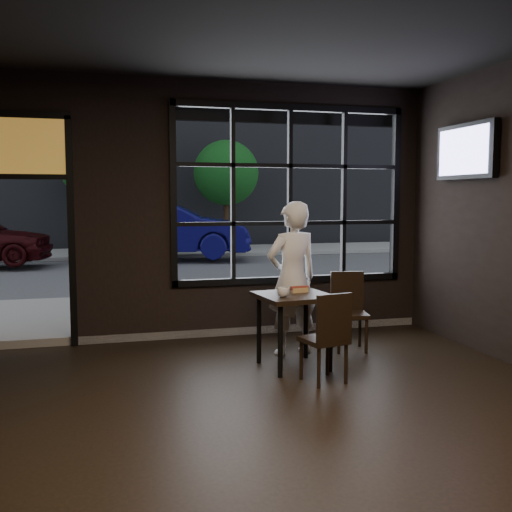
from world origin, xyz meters
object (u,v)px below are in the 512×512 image
object	(u,v)px
chair_near	(324,337)
navy_car	(165,229)
cafe_table	(294,331)
man	(292,279)

from	to	relation	value
chair_near	navy_car	distance (m)	11.39
navy_car	chair_near	bearing A→B (deg)	-167.15
chair_near	navy_car	bearing A→B (deg)	-101.47
cafe_table	chair_near	size ratio (longest dim) A/B	0.88
cafe_table	chair_near	xyz separation A→B (m)	(0.12, -0.54, 0.05)
chair_near	navy_car	world-z (taller)	navy_car
chair_near	man	xyz separation A→B (m)	(0.03, 1.05, 0.42)
man	chair_near	bearing A→B (deg)	76.14
chair_near	man	bearing A→B (deg)	-104.35
cafe_table	navy_car	xyz separation A→B (m)	(-0.10, 10.84, 0.49)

